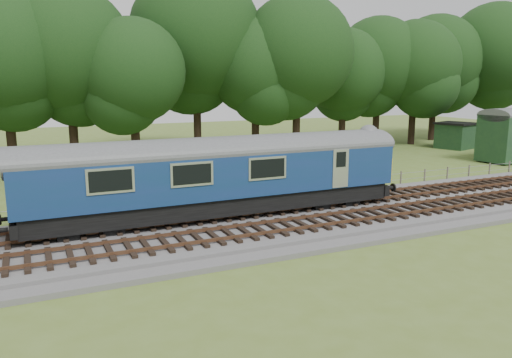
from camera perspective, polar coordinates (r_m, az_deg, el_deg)
name	(u,v)px	position (r m, az deg, el deg)	size (l,w,h in m)	color
ground	(335,217)	(25.30, 9.04, -4.32)	(120.00, 120.00, 0.00)	#566B27
ballast	(335,214)	(25.26, 9.05, -3.94)	(70.00, 7.00, 0.35)	#4C4C4F
track_north	(320,203)	(26.33, 7.37, -2.74)	(67.20, 2.40, 0.21)	black
track_south	(355,217)	(23.93, 11.19, -4.26)	(67.20, 2.40, 0.21)	black
fence	(292,198)	(29.02, 4.11, -2.22)	(64.00, 0.12, 1.00)	#6B6054
tree_line	(197,157)	(44.87, -6.73, 2.46)	(70.00, 8.00, 18.00)	black
dmu_railcar	(220,170)	(23.43, -4.14, 1.09)	(18.05, 2.86, 3.88)	black
shed	(455,135)	(54.38, 21.77, 4.67)	(4.01, 4.01, 2.63)	#183620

